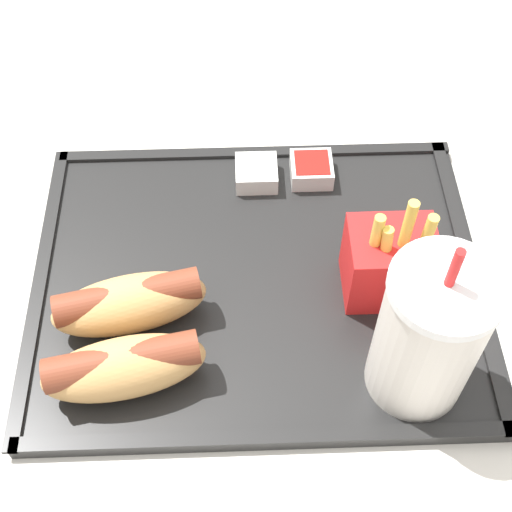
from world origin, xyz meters
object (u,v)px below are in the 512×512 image
Objects in this scene: hot_dog_near at (129,303)px; sauce_cup_mayo at (257,173)px; fries_carton at (389,262)px; hot_dog_far at (124,367)px; soda_cup at (429,335)px; sauce_cup_ketchup at (311,169)px.

sauce_cup_mayo is (-0.11, -0.16, -0.02)m from hot_dog_near.
fries_carton is (-0.22, -0.03, 0.01)m from hot_dog_near.
hot_dog_far is 0.23m from fries_carton.
soda_cup reaches higher than hot_dog_near.
fries_carton reaches higher than hot_dog_far.
sauce_cup_mayo is at bearing -50.65° from fries_carton.
soda_cup reaches higher than sauce_cup_mayo.
hot_dog_far is at bearing -0.99° from soda_cup.
sauce_cup_mayo is at bearing -125.24° from hot_dog_near.
sauce_cup_ketchup is (0.05, -0.13, -0.03)m from fries_carton.
fries_carton reaches higher than hot_dog_near.
sauce_cup_mayo and sauce_cup_ketchup have the same top height.
hot_dog_far is 3.35× the size of sauce_cup_mayo.
sauce_cup_ketchup is (0.06, -0.22, -0.06)m from soda_cup.
hot_dog_near is (0.23, -0.06, -0.04)m from soda_cup.
hot_dog_far is at bearing 90.00° from hot_dog_near.
soda_cup is 0.10m from fries_carton.
sauce_cup_ketchup is (-0.16, -0.22, -0.02)m from hot_dog_far.
soda_cup is 1.46× the size of fries_carton.
hot_dog_far is (0.23, -0.00, -0.04)m from soda_cup.
soda_cup is at bearing 164.68° from hot_dog_near.
soda_cup reaches higher than fries_carton.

